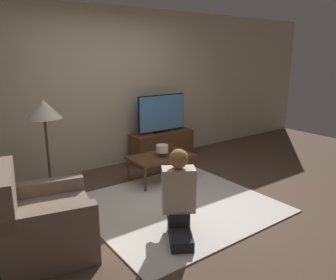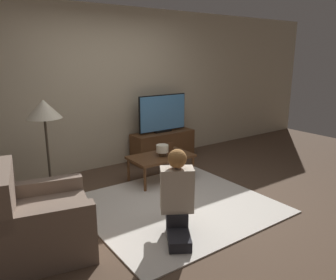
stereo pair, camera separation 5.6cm
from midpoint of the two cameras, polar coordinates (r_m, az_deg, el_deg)
ground_plane at (r=4.22m, az=1.95°, el=-11.32°), size 10.00×10.00×0.00m
wall_back at (r=5.48m, az=-10.41°, el=8.70°), size 10.00×0.06×2.60m
rug at (r=4.21m, az=1.96°, el=-11.22°), size 2.22×2.05×0.02m
tv_stand at (r=5.86m, az=-0.62°, el=-1.06°), size 1.15×0.39×0.52m
tv at (r=5.73m, az=-0.66°, el=4.66°), size 0.95×0.08×0.66m
coffee_table at (r=4.88m, az=-0.90°, el=-3.16°), size 0.93×0.55×0.39m
floor_lamp at (r=4.20m, az=-20.38°, el=4.00°), size 0.42×0.42×1.33m
armchair at (r=3.42m, az=-20.64°, el=-13.36°), size 0.97×1.01×0.88m
person_kneeling at (r=3.41m, az=2.06°, el=-9.27°), size 0.63×0.82×0.92m
picture_frame at (r=5.03m, az=0.71°, el=-1.23°), size 0.11×0.01×0.15m
table_lamp at (r=4.81m, az=-0.66°, el=-1.63°), size 0.18×0.18×0.17m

